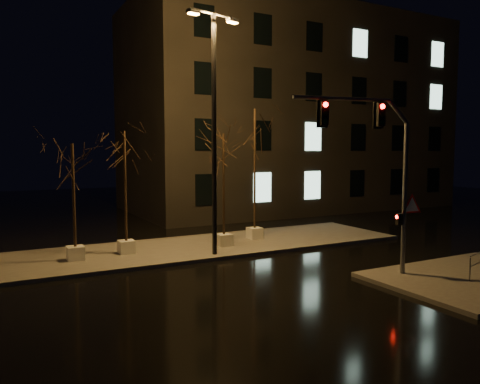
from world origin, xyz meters
TOP-DOWN VIEW (x-y plane):
  - ground at (0.00, 0.00)m, footprint 90.00×90.00m
  - median at (0.00, 6.00)m, footprint 22.00×5.00m
  - sidewalk_corner at (7.50, -3.50)m, footprint 7.00×5.00m
  - building at (14.00, 18.00)m, footprint 25.00×12.00m
  - tree_1 at (-4.50, 5.75)m, footprint 1.80×1.80m
  - tree_2 at (-2.36, 6.03)m, footprint 1.80×1.80m
  - tree_3 at (2.03, 5.46)m, footprint 1.80×1.80m
  - tree_4 at (4.19, 6.34)m, footprint 1.80×1.80m
  - traffic_signal_mast at (4.54, -1.79)m, footprint 4.97×1.09m
  - streetlight_main at (0.90, 4.05)m, footprint 2.50×0.78m
  - guard_rail_a at (7.69, -3.48)m, footprint 1.90×0.62m

SIDE VIEW (x-z plane):
  - ground at x=0.00m, z-range 0.00..0.00m
  - median at x=0.00m, z-range 0.00..0.15m
  - sidewalk_corner at x=7.50m, z-range 0.00..0.15m
  - guard_rail_a at x=7.69m, z-range 0.28..1.14m
  - tree_1 at x=-4.50m, z-range 1.40..6.20m
  - tree_3 at x=2.03m, z-range 1.53..6.85m
  - traffic_signal_mast at x=4.54m, z-range 1.12..7.30m
  - tree_2 at x=-2.36m, z-range 1.54..6.91m
  - tree_4 at x=4.19m, z-range 1.86..8.48m
  - streetlight_main at x=0.90m, z-range 0.92..10.94m
  - building at x=14.00m, z-range 0.00..15.00m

